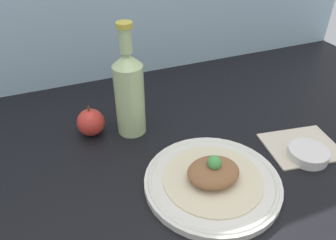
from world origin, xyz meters
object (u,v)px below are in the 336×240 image
Objects in this scene: cider_bottle at (129,91)px; apple at (91,122)px; plate at (212,181)px; plated_food at (213,174)px; dipping_bowl at (308,154)px.

apple is (-10.32, 2.54, -8.40)cm from cider_bottle.
plated_food reaches higher than plate.
dipping_bowl is at bearing -1.58° from plated_food.
cider_bottle is 3.42× the size of apple.
plate is 3.47× the size of apple.
apple is 0.90× the size of dipping_bowl.
plate is 3.13× the size of dipping_bowl.
plated_food is 2.28× the size of dipping_bowl.
apple reaches higher than dipping_bowl.
plate is at bearing -54.10° from apple.
cider_bottle is (-10.43, 26.13, 8.67)cm from plated_food.
apple is at bearing 125.90° from plate.
dipping_bowl reaches higher than plate.
plate is 1.37× the size of plated_food.
dipping_bowl is (46.39, -29.37, -2.37)cm from apple.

